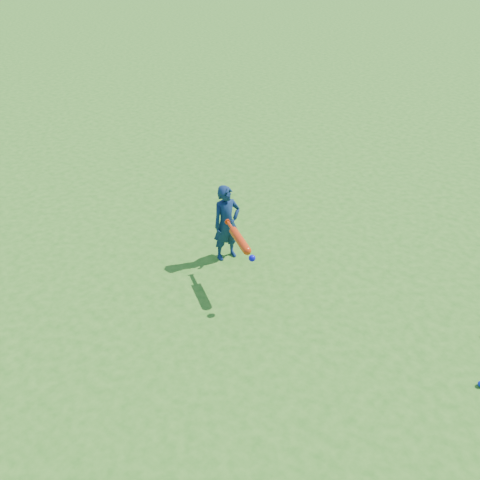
{
  "coord_description": "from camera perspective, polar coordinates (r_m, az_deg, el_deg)",
  "views": [
    {
      "loc": [
        3.19,
        -4.95,
        4.06
      ],
      "look_at": [
        -0.14,
        -0.69,
        0.57
      ],
      "focal_mm": 40.0,
      "sensor_mm": 36.0,
      "label": 1
    }
  ],
  "objects": [
    {
      "name": "bat_swing",
      "position": [
        6.22,
        0.12,
        -0.22
      ],
      "size": [
        0.78,
        0.51,
        0.1
      ],
      "rotation": [
        0.0,
        0.0,
        -0.55
      ],
      "color": "red",
      "rests_on": "ground"
    },
    {
      "name": "child",
      "position": [
        6.86,
        -1.44,
        1.81
      ],
      "size": [
        0.37,
        0.44,
        1.04
      ],
      "primitive_type": "imported",
      "rotation": [
        0.0,
        0.0,
        1.2
      ],
      "color": "#0F2347",
      "rests_on": "ground"
    },
    {
      "name": "ground",
      "position": [
        7.15,
        4.34,
        -1.81
      ],
      "size": [
        80.0,
        80.0,
        0.0
      ],
      "primitive_type": "plane",
      "color": "#2D6D1A",
      "rests_on": "ground"
    }
  ]
}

